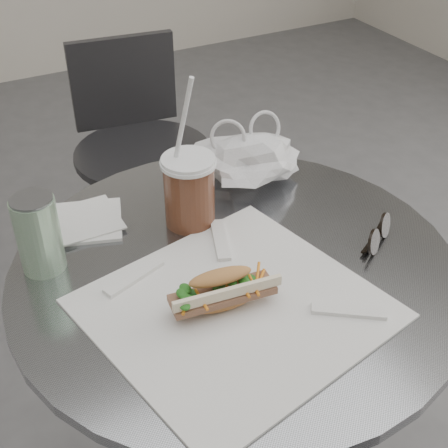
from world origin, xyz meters
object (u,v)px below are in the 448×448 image
sunglasses (378,235)px  iced_coffee (189,190)px  chair_far (143,185)px  banh_mi (222,291)px  cafe_table (234,372)px  drink_can (38,234)px

sunglasses → iced_coffee: bearing=109.6°
chair_far → banh_mi: 1.09m
banh_mi → iced_coffee: (0.06, 0.23, 0.03)m
cafe_table → sunglasses: size_ratio=7.92×
iced_coffee → cafe_table: bearing=-84.3°
chair_far → sunglasses: 1.05m
iced_coffee → drink_can: size_ratio=2.09×
chair_far → drink_can: 0.99m
banh_mi → drink_can: drink_can is taller
cafe_table → sunglasses: 0.39m
chair_far → banh_mi: banh_mi is taller
cafe_table → chair_far: chair_far is taller
banh_mi → sunglasses: 0.32m
cafe_table → sunglasses: bearing=-14.8°
chair_far → iced_coffee: bearing=84.1°
chair_far → drink_can: size_ratio=5.66×
cafe_table → banh_mi: banh_mi is taller
banh_mi → cafe_table: bearing=56.8°
cafe_table → iced_coffee: bearing=95.7°
banh_mi → drink_can: (-0.22, 0.23, 0.03)m
cafe_table → banh_mi: bearing=-129.6°
banh_mi → iced_coffee: 0.24m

